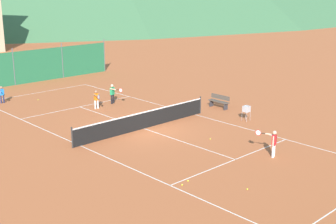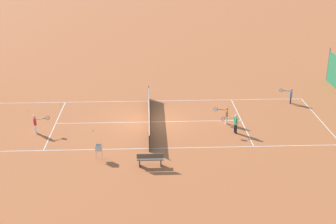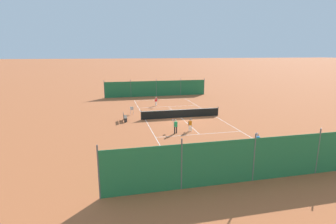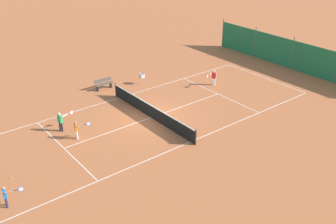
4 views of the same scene
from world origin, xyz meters
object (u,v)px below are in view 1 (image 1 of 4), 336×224
player_far_service (2,93)px  tennis_ball_far_corner (247,189)px  ball_hopper (246,110)px  tennis_net (144,120)px  tennis_ball_service_box (182,185)px  tennis_ball_by_net_right (210,139)px  courtside_bench (219,101)px  player_near_service (273,142)px  player_far_baseline (96,98)px  tennis_ball_near_corner (188,181)px  player_near_baseline (113,92)px  tennis_ball_mid_court (38,100)px

player_far_service → tennis_ball_far_corner: 19.51m
ball_hopper → player_far_service: bearing=121.9°
tennis_net → tennis_ball_service_box: size_ratio=139.09×
tennis_ball_by_net_right → courtside_bench: courtside_bench is taller
tennis_ball_far_corner → courtside_bench: (8.54, 8.78, 0.42)m
tennis_net → tennis_ball_by_net_right: bearing=-71.2°
player_near_service → courtside_bench: size_ratio=0.85×
tennis_net → courtside_bench: tennis_net is taller
tennis_ball_far_corner → courtside_bench: size_ratio=0.04×
tennis_ball_far_corner → ball_hopper: bearing=37.9°
tennis_ball_far_corner → player_far_baseline: bearing=79.0°
tennis_ball_near_corner → tennis_net: bearing=63.4°
tennis_ball_by_net_right → tennis_ball_near_corner: 5.41m
tennis_ball_near_corner → player_far_service: bearing=89.7°
player_near_service → ball_hopper: (3.77, 4.42, -0.09)m
tennis_net → player_far_baseline: player_far_baseline is taller
tennis_ball_by_net_right → tennis_ball_far_corner: bearing=-124.7°
player_far_baseline → ball_hopper: (4.76, -8.15, -0.04)m
tennis_net → player_far_baseline: 5.25m
player_near_baseline → player_far_baseline: 1.58m
tennis_ball_by_net_right → courtside_bench: size_ratio=0.04×
player_far_service → tennis_ball_mid_court: 2.39m
tennis_ball_near_corner → ball_hopper: size_ratio=0.07×
player_far_service → player_far_baseline: bearing=-55.8°
player_far_service → ball_hopper: player_far_service is taller
player_near_baseline → player_far_baseline: bearing=-167.3°
player_near_service → player_far_service: bearing=104.7°
tennis_net → tennis_ball_by_net_right: 3.99m
player_near_baseline → player_far_service: bearing=135.7°
ball_hopper → courtside_bench: ball_hopper is taller
player_near_service → tennis_ball_far_corner: player_near_service is taller
player_far_service → tennis_ball_service_box: player_far_service is taller
player_far_baseline → tennis_ball_near_corner: size_ratio=18.06×
tennis_ball_near_corner → courtside_bench: (9.66, 6.65, 0.42)m
tennis_ball_mid_court → tennis_ball_by_net_right: (2.35, -13.63, 0.00)m
tennis_ball_service_box → player_far_baseline: bearing=70.3°
tennis_ball_mid_court → tennis_ball_far_corner: size_ratio=1.00×
ball_hopper → courtside_bench: (1.05, 2.96, -0.20)m
player_far_baseline → tennis_ball_far_corner: (-2.72, -13.98, -0.66)m
tennis_ball_far_corner → tennis_ball_near_corner: size_ratio=1.00×
tennis_net → player_near_service: size_ratio=7.24×
tennis_net → tennis_ball_mid_court: (-1.07, 9.88, -0.47)m
player_near_baseline → tennis_ball_mid_court: (-3.14, 4.32, -0.73)m
player_far_service → tennis_ball_mid_court: (2.14, -0.83, -0.64)m
tennis_ball_mid_court → tennis_ball_far_corner: 18.67m
player_far_baseline → player_near_service: player_near_service is taller
tennis_net → tennis_ball_near_corner: size_ratio=139.09×
player_near_service → tennis_ball_far_corner: 4.04m
tennis_ball_service_box → courtside_bench: (10.10, 6.76, 0.42)m
courtside_bench → tennis_ball_far_corner: bearing=-134.2°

